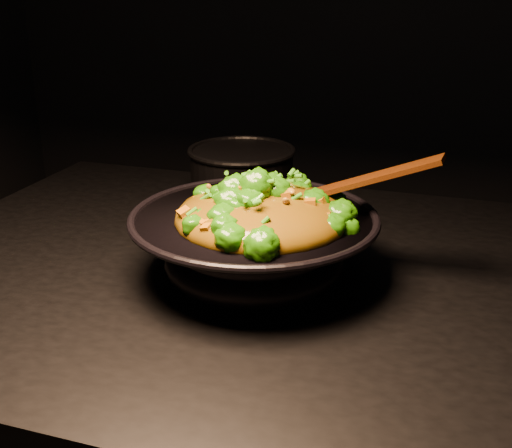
% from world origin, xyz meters
% --- Properties ---
extents(wok, '(0.42, 0.42, 0.10)m').
position_xyz_m(wok, '(0.02, -0.04, 0.95)').
color(wok, black).
rests_on(wok, stovetop).
extents(stir_fry, '(0.31, 0.31, 0.09)m').
position_xyz_m(stir_fry, '(0.03, -0.05, 1.05)').
color(stir_fry, '#236807').
rests_on(stir_fry, wok).
extents(spatula, '(0.27, 0.06, 0.11)m').
position_xyz_m(spatula, '(0.15, 0.02, 1.05)').
color(spatula, '#351204').
rests_on(spatula, wok).
extents(back_pot, '(0.26, 0.26, 0.12)m').
position_xyz_m(back_pot, '(-0.11, 0.28, 0.96)').
color(back_pot, black).
rests_on(back_pot, stovetop).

